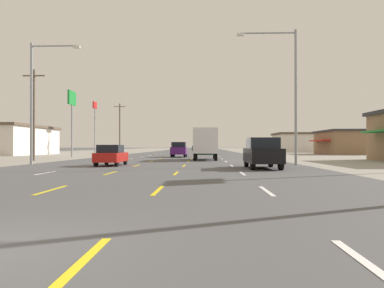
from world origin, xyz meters
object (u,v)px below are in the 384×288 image
(box_truck_inner_right_mid, at_px, (205,142))
(sedan_inner_left_far, at_px, (183,148))
(suv_center_turn_midfar, at_px, (179,149))
(streetlight_left_row_0, at_px, (36,94))
(hatchback_inner_left_near, at_px, (111,155))
(suv_far_right_nearest, at_px, (262,153))
(pole_sign_left_row_1, at_px, (72,105))
(pole_sign_left_row_2, at_px, (95,116))
(sedan_center_turn_farther, at_px, (195,148))
(streetlight_right_row_0, at_px, (290,86))

(box_truck_inner_right_mid, height_order, sedan_inner_left_far, box_truck_inner_right_mid)
(suv_center_turn_midfar, distance_m, sedan_inner_left_far, 68.02)
(sedan_inner_left_far, distance_m, streetlight_left_row_0, 88.88)
(hatchback_inner_left_near, bearing_deg, sedan_inner_left_far, 89.91)
(box_truck_inner_right_mid, bearing_deg, suv_far_right_nearest, -75.77)
(pole_sign_left_row_1, xyz_separation_m, pole_sign_left_row_2, (-2.80, 19.58, 0.21))
(pole_sign_left_row_2, distance_m, streetlight_left_row_0, 41.28)
(suv_far_right_nearest, relative_size, sedan_inner_left_far, 1.09)
(pole_sign_left_row_1, bearing_deg, pole_sign_left_row_2, 98.14)
(pole_sign_left_row_2, bearing_deg, suv_far_right_nearest, -61.22)
(hatchback_inner_left_near, height_order, pole_sign_left_row_2, pole_sign_left_row_2)
(box_truck_inner_right_mid, bearing_deg, hatchback_inner_left_near, -121.38)
(sedan_center_turn_farther, relative_size, streetlight_left_row_0, 0.48)
(suv_center_turn_midfar, relative_size, pole_sign_left_row_1, 0.55)
(streetlight_right_row_0, bearing_deg, sedan_inner_left_far, 98.49)
(hatchback_inner_left_near, relative_size, sedan_inner_left_far, 0.87)
(suv_far_right_nearest, bearing_deg, pole_sign_left_row_1, 130.96)
(suv_far_right_nearest, height_order, streetlight_right_row_0, streetlight_right_row_0)
(sedan_inner_left_far, height_order, sedan_center_turn_farther, same)
(sedan_inner_left_far, bearing_deg, sedan_center_turn_farther, 71.17)
(box_truck_inner_right_mid, xyz_separation_m, sedan_inner_left_far, (-6.86, 78.05, -1.08))
(sedan_center_turn_farther, height_order, pole_sign_left_row_1, pole_sign_left_row_1)
(pole_sign_left_row_1, bearing_deg, sedan_inner_left_far, 80.66)
(streetlight_right_row_0, bearing_deg, streetlight_left_row_0, 180.00)
(box_truck_inner_right_mid, relative_size, streetlight_left_row_0, 0.76)
(sedan_center_turn_farther, height_order, streetlight_left_row_0, streetlight_left_row_0)
(streetlight_left_row_0, xyz_separation_m, streetlight_right_row_0, (19.45, -0.00, 0.50))
(suv_far_right_nearest, relative_size, sedan_center_turn_farther, 1.09)
(streetlight_left_row_0, bearing_deg, sedan_inner_left_far, 85.97)
(sedan_inner_left_far, distance_m, pole_sign_left_row_2, 50.40)
(suv_far_right_nearest, bearing_deg, streetlight_left_row_0, 166.59)
(suv_center_turn_midfar, height_order, pole_sign_left_row_2, pole_sign_left_row_2)
(box_truck_inner_right_mid, height_order, pole_sign_left_row_2, pole_sign_left_row_2)
(suv_center_turn_midfar, bearing_deg, pole_sign_left_row_2, 131.01)
(streetlight_left_row_0, relative_size, streetlight_right_row_0, 0.92)
(suv_far_right_nearest, bearing_deg, streetlight_right_row_0, 56.14)
(hatchback_inner_left_near, distance_m, pole_sign_left_row_1, 25.27)
(suv_center_turn_midfar, distance_m, streetlight_right_row_0, 23.35)
(streetlight_right_row_0, bearing_deg, suv_far_right_nearest, -123.86)
(suv_far_right_nearest, xyz_separation_m, sedan_inner_left_far, (-10.53, 92.54, -0.27))
(sedan_inner_left_far, bearing_deg, pole_sign_left_row_2, -106.16)
(streetlight_left_row_0, bearing_deg, hatchback_inner_left_near, -9.08)
(sedan_center_turn_farther, bearing_deg, suv_far_right_nearest, -85.95)
(hatchback_inner_left_near, bearing_deg, box_truck_inner_right_mid, 58.62)
(streetlight_right_row_0, bearing_deg, suv_center_turn_midfar, 115.47)
(hatchback_inner_left_near, distance_m, sedan_inner_left_far, 89.51)
(streetlight_left_row_0, bearing_deg, pole_sign_left_row_1, 103.12)
(pole_sign_left_row_1, bearing_deg, streetlight_right_row_0, -40.71)
(sedan_inner_left_far, xyz_separation_m, streetlight_right_row_0, (13.21, -88.54, 5.21))
(box_truck_inner_right_mid, bearing_deg, pole_sign_left_row_2, 124.68)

